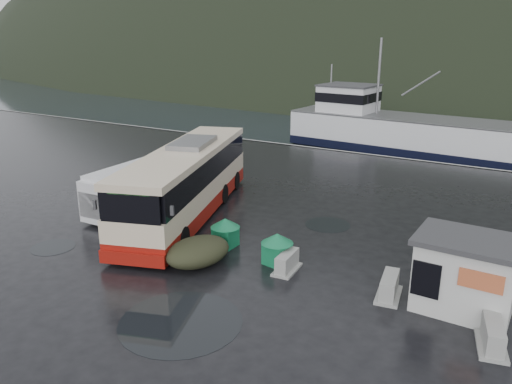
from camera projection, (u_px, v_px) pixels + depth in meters
The scene contains 14 objects.
ground at pixel (213, 233), 24.05m from camera, with size 160.00×160.00×0.00m, color black.
harbor_water at pixel (494, 77), 114.03m from camera, with size 300.00×180.00×0.02m, color black.
quay_edge at pixel (357, 153), 40.41m from camera, with size 160.00×0.60×1.50m, color #999993.
coach_bus at pixel (188, 215), 26.50m from camera, with size 3.33×13.51×3.83m, color beige, non-canonical shape.
white_van at pixel (136, 211), 27.07m from camera, with size 2.08×6.05×2.53m, color silver, non-canonical shape.
waste_bin_left at pixel (226, 246), 22.55m from camera, with size 0.96×0.96×1.33m, color #147346, non-canonical shape.
waste_bin_right at pixel (277, 264), 20.82m from camera, with size 0.97×0.97×1.35m, color #147346, non-canonical shape.
dome_tent at pixel (198, 264), 20.75m from camera, with size 2.07×2.90×1.14m, color #2B2D1B, non-canonical shape.
ticket_kiosk at pixel (461, 309), 17.38m from camera, with size 3.41×2.58×2.66m, color silver, non-canonical shape.
jersey_barrier_a at pixel (287, 271), 20.19m from camera, with size 0.78×1.55×0.78m, color #999993, non-canonical shape.
jersey_barrier_b at pixel (388, 296), 18.19m from camera, with size 0.83×1.65×0.83m, color #999993, non-canonical shape.
jersey_barrier_c at pixel (491, 348), 15.21m from camera, with size 0.83×1.66×0.83m, color #999993, non-canonical shape.
fishing_trawler at pixel (405, 137), 46.88m from camera, with size 25.79×5.66×10.32m, color silver, non-canonical shape.
puddles at pixel (197, 284), 19.09m from camera, with size 11.89×14.03×0.01m.
Camera 1 is at (13.30, -18.09, 9.09)m, focal length 35.00 mm.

